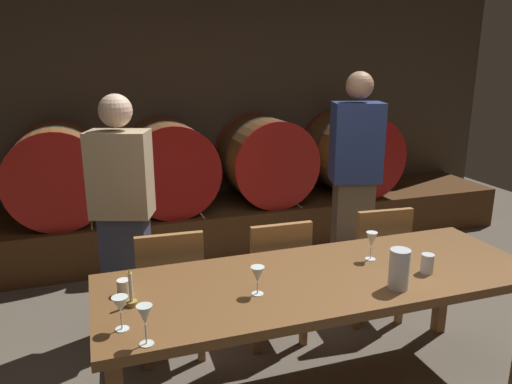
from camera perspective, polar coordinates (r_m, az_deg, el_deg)
The scene contains 20 objects.
back_wall at distance 5.32m, azimuth -6.02°, elevation 11.04°, with size 6.84×0.24×2.95m, color #473A2D.
barrel_shelf at distance 5.06m, azimuth -4.22°, elevation -3.74°, with size 6.16×0.90×0.44m, color #4C2D16.
wine_barrel_far_left at distance 4.75m, azimuth -21.94°, elevation 1.95°, with size 0.86×0.77×0.86m.
wine_barrel_center_left at distance 4.79m, azimuth -10.12°, elevation 2.96°, with size 0.86×0.77×0.86m.
wine_barrel_center_right at distance 5.02m, azimuth 1.09°, elevation 3.80°, with size 0.86×0.77×0.86m.
wine_barrel_far_right at distance 5.43m, azimuth 10.96°, elevation 4.42°, with size 0.86×0.77×0.86m.
dining_table at distance 2.72m, azimuth 7.61°, elevation -10.94°, with size 2.37×0.82×0.75m.
chair_left at distance 3.18m, azimuth -9.93°, elevation -10.82°, with size 0.42×0.42×0.88m.
chair_center at distance 3.30m, azimuth 2.26°, elevation -9.60°, with size 0.41×0.41×0.88m.
chair_right at distance 3.66m, azimuth 13.59°, elevation -7.40°, with size 0.43×0.43×0.88m.
guest_left at distance 3.35m, azimuth -15.07°, elevation -3.02°, with size 0.44×0.35×1.66m.
guest_right at distance 3.99m, azimuth 11.31°, elevation 1.14°, with size 0.43×0.33×1.77m.
candle_center at distance 2.43m, azimuth -14.23°, elevation -11.56°, with size 0.05×0.05×0.19m.
pitcher at distance 2.60m, azimuth 16.23°, elevation -8.56°, with size 0.10×0.10×0.21m.
wine_glass_far_left at distance 2.22m, azimuth -15.44°, elevation -12.56°, with size 0.07×0.07×0.15m.
wine_glass_center_left at distance 2.09m, azimuth -12.75°, elevation -13.85°, with size 0.07×0.07×0.18m.
wine_glass_center_right at distance 2.44m, azimuth 0.18°, elevation -9.63°, with size 0.07×0.07×0.15m.
wine_glass_far_right at distance 2.90m, azimuth 13.22°, elevation -5.49°, with size 0.06×0.06×0.17m.
cup_left at distance 2.54m, azimuth -15.06°, elevation -10.60°, with size 0.06×0.06×0.08m, color white.
cup_center at distance 2.84m, azimuth 19.16°, elevation -7.79°, with size 0.07×0.07×0.11m, color silver.
Camera 1 is at (-1.18, -2.02, 1.90)m, focal length 34.56 mm.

